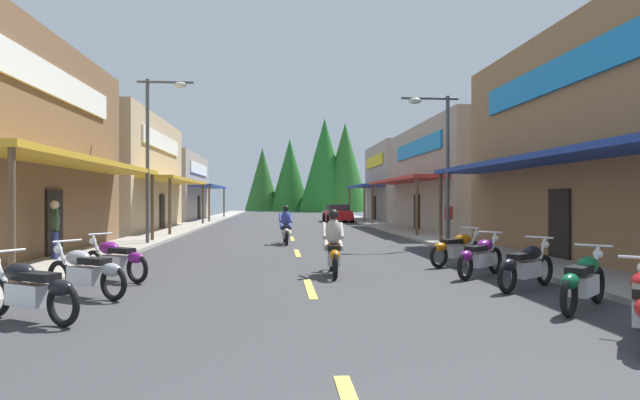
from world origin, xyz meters
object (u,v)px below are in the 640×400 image
at_px(rider_cruising_lead, 333,248).
at_px(rider_cruising_trailing, 286,228).
at_px(pedestrian_by_shop, 55,227).
at_px(motorcycle_parked_right_3, 480,256).
at_px(motorcycle_parked_left_2, 116,259).
at_px(parked_car_curbside, 338,213).
at_px(motorcycle_parked_left_0, 30,289).
at_px(motorcycle_parked_left_1, 86,271).
at_px(motorcycle_parked_right_2, 526,265).
at_px(motorcycle_parked_right_4, 457,248).
at_px(streetlamp_right, 438,147).
at_px(motorcycle_parked_right_1, 584,280).
at_px(streetlamp_left, 156,138).
at_px(pedestrian_browsing, 449,218).

height_order(rider_cruising_lead, rider_cruising_trailing, same).
bearing_deg(rider_cruising_lead, pedestrian_by_shop, 71.65).
bearing_deg(motorcycle_parked_right_3, motorcycle_parked_left_2, 136.91).
bearing_deg(parked_car_curbside, motorcycle_parked_left_2, 162.76).
relative_size(motorcycle_parked_left_0, motorcycle_parked_left_2, 1.06).
bearing_deg(rider_cruising_lead, motorcycle_parked_left_1, 119.43).
relative_size(motorcycle_parked_right_2, rider_cruising_lead, 0.83).
bearing_deg(motorcycle_parked_right_2, motorcycle_parked_right_4, 55.64).
xyz_separation_m(motorcycle_parked_left_1, motorcycle_parked_left_2, (-0.07, 1.97, 0.00)).
height_order(streetlamp_right, motorcycle_parked_right_3, streetlamp_right).
xyz_separation_m(streetlamp_right, rider_cruising_trailing, (-5.67, 1.92, -3.09)).
distance_m(motorcycle_parked_right_2, motorcycle_parked_right_4, 3.66).
distance_m(streetlamp_right, motorcycle_parked_right_1, 11.52).
xyz_separation_m(rider_cruising_lead, pedestrian_by_shop, (-7.59, 2.93, 0.38)).
distance_m(motorcycle_parked_right_3, motorcycle_parked_left_1, 8.40).
xyz_separation_m(streetlamp_left, rider_cruising_lead, (6.03, -8.38, -3.53)).
bearing_deg(streetlamp_right, motorcycle_parked_right_2, -96.48).
xyz_separation_m(motorcycle_parked_right_1, pedestrian_browsing, (2.56, 14.46, 0.51)).
relative_size(pedestrian_browsing, parked_car_curbside, 0.39).
bearing_deg(motorcycle_parked_right_1, streetlamp_left, 84.78).
bearing_deg(pedestrian_browsing, rider_cruising_trailing, -114.65).
bearing_deg(streetlamp_left, motorcycle_parked_left_0, -85.20).
xyz_separation_m(motorcycle_parked_right_4, motorcycle_parked_left_1, (-8.34, -3.82, 0.00)).
height_order(streetlamp_left, pedestrian_by_shop, streetlamp_left).
height_order(motorcycle_parked_left_2, pedestrian_by_shop, pedestrian_by_shop).
height_order(motorcycle_parked_right_2, pedestrian_by_shop, pedestrian_by_shop).
xyz_separation_m(streetlamp_right, pedestrian_browsing, (1.55, 3.45, -2.75)).
distance_m(rider_cruising_lead, parked_car_curbside, 29.36).
bearing_deg(pedestrian_browsing, parked_car_curbside, 151.71).
xyz_separation_m(motorcycle_parked_right_4, rider_cruising_lead, (-3.51, -1.39, 0.17)).
height_order(streetlamp_left, streetlamp_right, streetlamp_left).
distance_m(motorcycle_parked_left_0, parked_car_curbside, 34.54).
height_order(motorcycle_parked_right_4, motorcycle_parked_left_0, same).
xyz_separation_m(motorcycle_parked_right_4, pedestrian_browsing, (2.70, 8.84, 0.51)).
bearing_deg(motorcycle_parked_left_1, motorcycle_parked_right_3, -134.39).
bearing_deg(motorcycle_parked_left_0, pedestrian_by_shop, -39.69).
height_order(motorcycle_parked_left_2, rider_cruising_trailing, rider_cruising_trailing).
relative_size(motorcycle_parked_left_1, motorcycle_parked_left_2, 1.04).
height_order(rider_cruising_lead, pedestrian_by_shop, pedestrian_by_shop).
height_order(motorcycle_parked_right_4, motorcycle_parked_left_2, same).
height_order(motorcycle_parked_right_1, motorcycle_parked_right_2, same).
bearing_deg(streetlamp_left, motorcycle_parked_left_2, -82.70).
xyz_separation_m(streetlamp_left, motorcycle_parked_left_0, (1.07, -12.73, -3.70)).
height_order(rider_cruising_trailing, pedestrian_browsing, pedestrian_browsing).
distance_m(motorcycle_parked_left_2, pedestrian_by_shop, 4.36).
height_order(streetlamp_left, motorcycle_parked_left_2, streetlamp_left).
height_order(pedestrian_browsing, parked_car_curbside, pedestrian_browsing).
distance_m(motorcycle_parked_left_0, motorcycle_parked_left_1, 1.92).
relative_size(motorcycle_parked_right_2, pedestrian_by_shop, 1.01).
relative_size(motorcycle_parked_right_3, rider_cruising_lead, 0.77).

